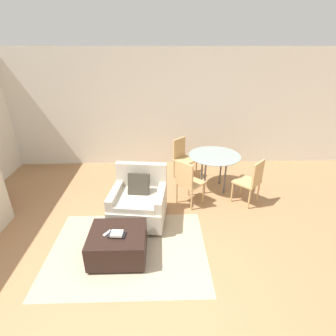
% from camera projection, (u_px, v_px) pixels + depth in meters
% --- Properties ---
extents(ground_plane, '(20.00, 20.00, 0.00)m').
position_uv_depth(ground_plane, '(140.00, 292.00, 3.25)').
color(ground_plane, '#A3754C').
extents(wall_back, '(12.00, 0.06, 2.75)m').
position_uv_depth(wall_back, '(148.00, 110.00, 6.24)').
color(wall_back, silver).
rests_on(wall_back, ground_plane).
extents(area_rug, '(2.32, 1.75, 0.01)m').
position_uv_depth(area_rug, '(128.00, 250.00, 3.92)').
color(area_rug, tan).
rests_on(area_rug, ground_plane).
extents(armchair, '(0.98, 0.97, 0.93)m').
position_uv_depth(armchair, '(139.00, 202.00, 4.46)').
color(armchair, beige).
rests_on(armchair, ground_plane).
extents(ottoman, '(0.79, 0.69, 0.42)m').
position_uv_depth(ottoman, '(118.00, 244.00, 3.71)').
color(ottoman, black).
rests_on(ottoman, ground_plane).
extents(book_stack, '(0.24, 0.16, 0.06)m').
position_uv_depth(book_stack, '(117.00, 234.00, 3.56)').
color(book_stack, black).
rests_on(book_stack, ottoman).
extents(tv_remote_primary, '(0.12, 0.14, 0.01)m').
position_uv_depth(tv_remote_primary, '(107.00, 233.00, 3.62)').
color(tv_remote_primary, '#B7B7BC').
rests_on(tv_remote_primary, ottoman).
extents(dining_table, '(1.04, 1.04, 0.77)m').
position_uv_depth(dining_table, '(214.00, 159.00, 5.31)').
color(dining_table, '#8C9E99').
rests_on(dining_table, ground_plane).
extents(dining_chair_near_left, '(0.59, 0.59, 0.90)m').
position_uv_depth(dining_chair_near_left, '(188.00, 180.00, 4.82)').
color(dining_chair_near_left, tan).
rests_on(dining_chair_near_left, ground_plane).
extents(dining_chair_near_right, '(0.59, 0.59, 0.90)m').
position_uv_depth(dining_chair_near_right, '(252.00, 179.00, 4.85)').
color(dining_chair_near_right, tan).
rests_on(dining_chair_near_right, ground_plane).
extents(dining_chair_far_left, '(0.59, 0.59, 0.90)m').
position_uv_depth(dining_chair_far_left, '(182.00, 155.00, 5.89)').
color(dining_chair_far_left, tan).
rests_on(dining_chair_far_left, ground_plane).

